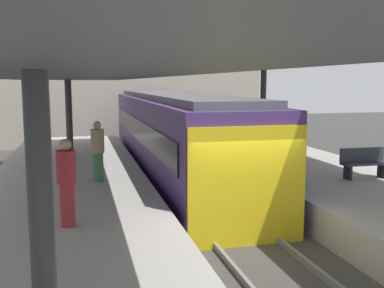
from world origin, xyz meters
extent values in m
plane|color=#383835|center=(0.00, 0.00, 0.00)|extent=(80.00, 80.00, 0.00)
cube|color=#ADA8A0|center=(-3.80, 0.00, 0.50)|extent=(4.40, 28.00, 1.00)
cube|color=#ADA8A0|center=(3.80, 0.00, 0.50)|extent=(4.40, 28.00, 1.00)
cube|color=#423F3D|center=(0.00, 0.00, 0.10)|extent=(3.20, 28.00, 0.20)
cube|color=slate|center=(-0.72, 0.00, 0.27)|extent=(0.08, 28.00, 0.14)
cube|color=slate|center=(0.72, 0.00, 0.27)|extent=(0.08, 28.00, 0.14)
cube|color=#472D6B|center=(0.00, 7.51, 1.65)|extent=(2.70, 15.96, 2.90)
cube|color=yellow|center=(0.00, -0.50, 1.50)|extent=(2.65, 0.08, 2.60)
cube|color=black|center=(-1.37, 7.51, 2.00)|extent=(0.04, 14.69, 0.76)
cube|color=black|center=(1.37, 7.51, 2.00)|extent=(0.04, 14.69, 0.76)
cube|color=#515156|center=(0.00, 7.51, 3.20)|extent=(2.16, 15.17, 0.20)
cylinder|color=#333335|center=(-3.80, -4.90, 2.41)|extent=(0.24, 0.24, 2.82)
cylinder|color=#333335|center=(-3.80, 7.70, 2.41)|extent=(0.24, 0.24, 2.82)
cube|color=#3D4247|center=(-3.80, 1.40, 3.90)|extent=(4.18, 21.00, 0.16)
cylinder|color=#333335|center=(3.80, 7.70, 2.67)|extent=(0.24, 0.24, 3.34)
cube|color=#3D4247|center=(3.80, 1.40, 4.42)|extent=(4.18, 21.00, 0.16)
cube|color=black|center=(3.83, 1.67, 1.20)|extent=(0.08, 0.32, 0.40)
cube|color=black|center=(4.93, 1.67, 1.20)|extent=(0.08, 0.32, 0.40)
cube|color=#2D333D|center=(4.38, 1.67, 1.43)|extent=(1.40, 0.40, 0.06)
cube|color=#2D333D|center=(4.38, 1.85, 1.66)|extent=(1.40, 0.06, 0.40)
cylinder|color=maroon|center=(-3.70, -0.70, 1.41)|extent=(0.28, 0.28, 0.83)
cylinder|color=maroon|center=(-3.70, -0.70, 2.14)|extent=(0.36, 0.36, 0.62)
sphere|color=tan|center=(-3.70, -0.70, 2.56)|extent=(0.22, 0.22, 0.22)
cylinder|color=#386B3D|center=(-2.97, 3.17, 1.40)|extent=(0.28, 0.28, 0.80)
cylinder|color=#998460|center=(-2.97, 3.17, 2.12)|extent=(0.36, 0.36, 0.65)
sphere|color=tan|center=(-2.97, 3.17, 2.55)|extent=(0.22, 0.22, 0.22)
cube|color=#A89E8E|center=(-1.51, 20.00, 5.50)|extent=(18.00, 6.00, 11.00)
camera|label=1|loc=(-3.41, -9.24, 3.70)|focal=41.96mm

